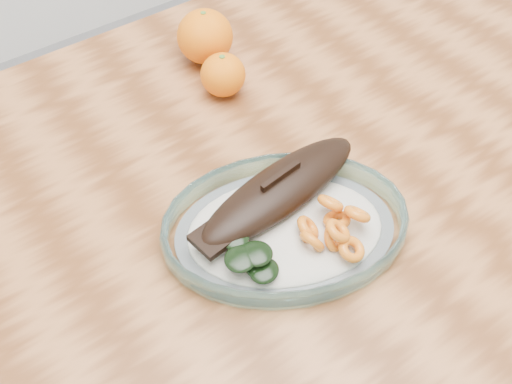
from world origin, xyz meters
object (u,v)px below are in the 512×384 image
(dining_table, at_px, (291,205))
(orange_right, at_px, (223,75))
(plated_meal, at_px, (285,223))
(orange_left, at_px, (205,36))

(dining_table, xyz_separation_m, orange_right, (-0.00, 0.16, 0.13))
(dining_table, relative_size, plated_meal, 1.74)
(plated_meal, xyz_separation_m, orange_left, (0.10, 0.34, 0.02))
(orange_right, bearing_deg, plated_meal, -107.64)
(plated_meal, xyz_separation_m, orange_right, (0.08, 0.26, 0.01))
(orange_right, bearing_deg, dining_table, -88.87)
(orange_right, bearing_deg, orange_left, 75.38)
(dining_table, height_order, plated_meal, plated_meal)
(plated_meal, bearing_deg, dining_table, 72.14)
(dining_table, distance_m, plated_meal, 0.17)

